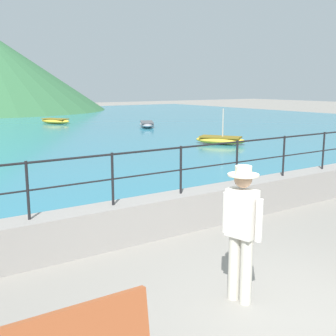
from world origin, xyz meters
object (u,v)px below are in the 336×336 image
boat_0 (147,124)px  boat_4 (55,121)px  person_walking (242,227)px  boat_3 (220,140)px

boat_0 → boat_4: size_ratio=1.01×
person_walking → boat_4: (6.76, 25.52, -0.72)m
boat_0 → boat_3: (-1.44, -8.75, 0.00)m
person_walking → boat_3: 14.40m
boat_0 → boat_3: bearing=-99.3°
boat_3 → boat_4: boat_3 is taller
boat_3 → boat_4: size_ratio=0.99×
person_walking → boat_3: size_ratio=0.72×
person_walking → boat_4: person_walking is taller
boat_3 → boat_0: bearing=80.7°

